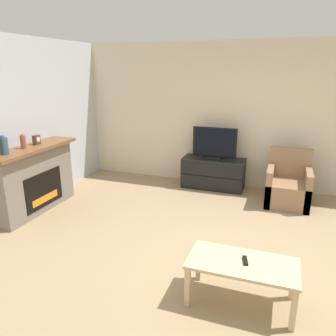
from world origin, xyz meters
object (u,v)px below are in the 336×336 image
Objects in this scene: tv at (214,144)px; armchair at (288,187)px; fireplace at (33,179)px; coffee_table at (242,268)px; mantel_clock at (36,140)px; mantel_vase_left at (4,145)px; tv_stand at (213,173)px; remote at (245,261)px; mantel_vase_centre_left at (23,142)px.

tv is 1.50m from armchair.
fireplace is at bearing -156.37° from armchair.
coffee_table is at bearing -73.23° from tv.
mantel_vase_left is at bearing -90.07° from mantel_clock.
mantel_vase_left is at bearing -88.02° from fireplace.
mantel_vase_left is at bearing -134.62° from tv_stand.
mantel_vase_left is 0.65m from mantel_clock.
mantel_vase_left reaches higher than remote.
fireplace is 1.79× the size of armchair.
tv_stand is 1.41× the size of tv.
tv_stand is at bearing 36.91° from mantel_clock.
armchair is at bearing 21.66° from mantel_clock.
mantel_vase_left is 0.27× the size of coffee_table.
mantel_clock is at bearing 83.80° from fireplace.
tv is (2.46, 2.13, -0.31)m from mantel_vase_centre_left.
mantel_vase_left is 0.24× the size of tv_stand.
tv is at bearing 166.18° from armchair.
armchair reaches higher than remote.
mantel_clock reaches higher than coffee_table.
fireplace is 0.62m from mantel_clock.
armchair is 2.82m from coffee_table.
armchair is at bearing 23.63° from fireplace.
fireplace is at bearing -96.20° from mantel_clock.
mantel_vase_left is 3.52m from tv.
fireplace is 5.78× the size of mantel_vase_left.
remote is (0.02, 0.02, 0.07)m from coffee_table.
tv is at bearing -90.00° from tv_stand.
tv_stand is 1.29× the size of armchair.
tv reaches higher than coffee_table.
fireplace is at bearing -140.96° from tv_stand.
mantel_vase_left is 3.62m from tv_stand.
tv is at bearing 36.88° from mantel_clock.
mantel_vase_centre_left is at bearing -139.12° from tv_stand.
fireplace is at bearing 162.01° from coffee_table.
armchair is at bearing -13.91° from tv_stand.
tv_stand is 0.57m from tv.
remote is at bearing -15.83° from mantel_vase_centre_left.
mantel_vase_centre_left is 0.25× the size of armchair.
mantel_clock is at bearing -158.34° from armchair.
tv_stand is at bearing 94.56° from remote.
mantel_clock is 0.18× the size of tv.
tv reaches higher than armchair.
coffee_table is (3.42, -1.11, -0.15)m from fireplace.
tv is (0.00, -0.00, 0.57)m from tv_stand.
mantel_clock is at bearing 147.23° from remote.
mantel_vase_centre_left is 3.37m from tv_stand.
mantel_clock reaches higher than remote.
tv is 3.29m from coffee_table.
remote is (0.96, -3.10, -0.39)m from tv.
remote is at bearing -72.78° from tv_stand.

